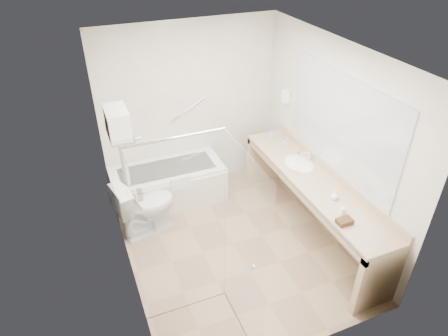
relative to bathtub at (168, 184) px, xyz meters
name	(u,v)px	position (x,y,z in m)	size (l,w,h in m)	color
floor	(233,244)	(0.50, -1.24, -0.28)	(3.20, 3.20, 0.00)	#9C8160
ceiling	(236,53)	(0.50, -1.24, 2.22)	(2.60, 3.20, 0.10)	white
wall_back	(190,108)	(0.50, 0.36, 0.97)	(2.60, 0.10, 2.50)	silver
wall_front	(311,259)	(0.50, -2.84, 0.97)	(2.60, 0.10, 2.50)	silver
wall_left	(119,188)	(-0.80, -1.24, 0.97)	(0.10, 3.20, 2.50)	silver
wall_right	(330,142)	(1.80, -1.24, 0.97)	(0.10, 3.20, 2.50)	silver
bathtub	(168,184)	(0.00, 0.00, 0.00)	(1.60, 0.73, 0.59)	white
grab_bar_short	(127,140)	(-0.45, 0.32, 0.67)	(0.03, 0.03, 0.40)	silver
grab_bar_long	(188,110)	(0.45, 0.32, 0.97)	(0.03, 0.03, 0.60)	silver
shower_enclosure	(211,242)	(-0.13, -2.16, 0.79)	(0.96, 0.91, 2.11)	silver
towel_shelf	(118,128)	(-0.67, -0.89, 1.48)	(0.24, 0.55, 0.81)	silver
vanity_counter	(312,193)	(1.52, -1.39, 0.36)	(0.55, 2.70, 0.95)	tan
sink	(299,165)	(1.55, -0.99, 0.54)	(0.40, 0.52, 0.14)	white
faucet	(309,156)	(1.70, -0.99, 0.65)	(0.03, 0.03, 0.14)	silver
mirror	(341,125)	(1.79, -1.39, 1.27)	(0.02, 2.00, 1.20)	#B4B8C1
hairdryer_unit	(286,96)	(1.75, -0.19, 1.17)	(0.08, 0.10, 0.18)	white
toilet	(146,206)	(-0.45, -0.54, 0.12)	(0.45, 0.81, 0.79)	white
amenity_basket	(344,221)	(1.36, -2.22, 0.60)	(0.17, 0.11, 0.06)	#4D321B
soap_bottle_a	(343,212)	(1.44, -2.08, 0.60)	(0.05, 0.12, 0.05)	white
soap_bottle_b	(335,196)	(1.52, -1.82, 0.62)	(0.09, 0.11, 0.09)	white
water_bottle_left	(298,159)	(1.50, -1.03, 0.67)	(0.06, 0.06, 0.21)	silver
water_bottle_mid	(271,136)	(1.47, -0.32, 0.67)	(0.06, 0.06, 0.20)	silver
water_bottle_right	(284,144)	(1.53, -0.60, 0.66)	(0.06, 0.06, 0.19)	silver
drinking_glass_near	(295,168)	(1.40, -1.13, 0.62)	(0.07, 0.07, 0.10)	silver
drinking_glass_far	(298,172)	(1.39, -1.23, 0.62)	(0.06, 0.06, 0.08)	silver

